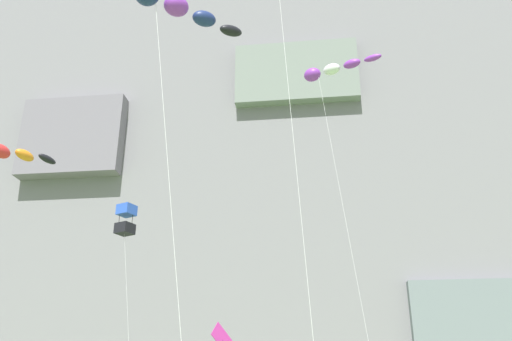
# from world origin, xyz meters

# --- Properties ---
(cliff_face) EXTENTS (180.00, 27.56, 55.10)m
(cliff_face) POSITION_xyz_m (-0.01, 65.39, 27.54)
(cliff_face) COLOR gray
(cliff_face) RESTS_ON ground
(kite_windsock_upper_mid) EXTENTS (3.27, 3.06, 14.25)m
(kite_windsock_upper_mid) POSITION_xyz_m (-2.37, 9.76, 13.70)
(kite_windsock_upper_mid) COLOR navy
(kite_windsock_upper_mid) RESTS_ON ground
(kite_windsock_high_left) EXTENTS (4.75, 5.90, 21.41)m
(kite_windsock_high_left) POSITION_xyz_m (2.87, 25.02, 20.94)
(kite_windsock_high_left) COLOR purple
(kite_windsock_high_left) RESTS_ON ground
(kite_box_mid_center) EXTENTS (3.51, 3.92, 14.52)m
(kite_box_mid_center) POSITION_xyz_m (-10.91, 29.87, 13.51)
(kite_box_mid_center) COLOR blue
(kite_box_mid_center) RESTS_ON ground
(kite_diamond_low_right) EXTENTS (1.92, 3.60, 7.34)m
(kite_diamond_low_right) POSITION_xyz_m (-4.93, 33.72, 6.14)
(kite_diamond_low_right) COLOR #CC3399
(kite_diamond_low_right) RESTS_ON ground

